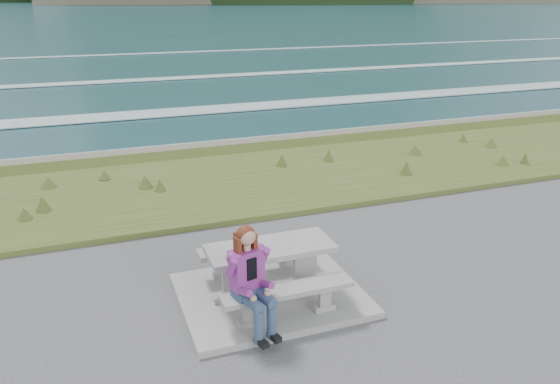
{
  "coord_description": "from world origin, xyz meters",
  "views": [
    {
      "loc": [
        -2.28,
        -6.58,
        4.22
      ],
      "look_at": [
        0.59,
        1.2,
        1.17
      ],
      "focal_mm": 35.0,
      "sensor_mm": 36.0,
      "label": 1
    }
  ],
  "objects_px": {
    "seated_woman": "(254,295)",
    "picnic_table": "(270,256)",
    "bench_seaward": "(256,250)",
    "bench_landward": "(288,295)"
  },
  "relations": [
    {
      "from": "bench_seaward",
      "to": "bench_landward",
      "type": "bearing_deg",
      "value": -90.0
    },
    {
      "from": "picnic_table",
      "to": "seated_woman",
      "type": "height_order",
      "value": "seated_woman"
    },
    {
      "from": "picnic_table",
      "to": "seated_woman",
      "type": "relative_size",
      "value": 1.27
    },
    {
      "from": "bench_landward",
      "to": "seated_woman",
      "type": "bearing_deg",
      "value": -165.79
    },
    {
      "from": "bench_landward",
      "to": "bench_seaward",
      "type": "distance_m",
      "value": 1.4
    },
    {
      "from": "seated_woman",
      "to": "picnic_table",
      "type": "bearing_deg",
      "value": 42.72
    },
    {
      "from": "picnic_table",
      "to": "seated_woman",
      "type": "distance_m",
      "value": 0.98
    },
    {
      "from": "bench_landward",
      "to": "bench_seaward",
      "type": "xyz_separation_m",
      "value": [
        0.0,
        1.4,
        0.0
      ]
    },
    {
      "from": "picnic_table",
      "to": "bench_landward",
      "type": "relative_size",
      "value": 1.0
    },
    {
      "from": "picnic_table",
      "to": "bench_seaward",
      "type": "height_order",
      "value": "picnic_table"
    }
  ]
}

